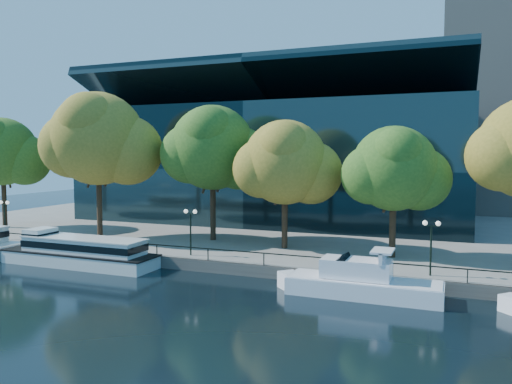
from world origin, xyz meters
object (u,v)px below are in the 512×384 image
at_px(tree_4, 396,170).
at_px(tree_1, 99,141).
at_px(cruiser_near, 357,281).
at_px(tour_boat, 76,251).
at_px(tree_2, 214,149).
at_px(tree_3, 286,164).
at_px(lamp_1, 191,221).
at_px(tree_0, 3,153).
at_px(lamp_2, 431,235).
at_px(lamp_0, 4,211).

bearing_deg(tree_4, tree_1, -177.71).
distance_m(tree_1, tree_4, 30.07).
bearing_deg(tree_4, cruiser_near, -98.60).
distance_m(tour_boat, cruiser_near, 24.94).
relative_size(cruiser_near, tree_2, 0.84).
bearing_deg(tree_2, tour_boat, -126.66).
distance_m(cruiser_near, tree_1, 31.37).
relative_size(tour_boat, tree_3, 1.35).
bearing_deg(lamp_1, cruiser_near, -14.08).
bearing_deg(tree_3, cruiser_near, -49.64).
height_order(cruiser_near, tree_0, tree_0).
bearing_deg(tree_4, tree_0, 179.29).
xyz_separation_m(tour_boat, lamp_2, (29.58, 3.38, 2.67)).
distance_m(tree_4, lamp_0, 39.21).
height_order(tree_0, tree_4, tree_0).
xyz_separation_m(cruiser_near, lamp_0, (-37.11, 3.82, 2.93)).
distance_m(tour_boat, lamp_0, 12.91).
bearing_deg(tree_4, tree_3, 177.26).
height_order(lamp_0, lamp_1, same).
bearing_deg(tour_boat, lamp_2, 6.51).
distance_m(tree_2, lamp_2, 23.57).
bearing_deg(lamp_1, lamp_0, 180.00).
bearing_deg(cruiser_near, tour_boat, 179.00).
relative_size(tree_2, tree_3, 1.15).
bearing_deg(lamp_2, lamp_1, 180.00).
height_order(tree_3, lamp_1, tree_3).
bearing_deg(lamp_0, tree_3, 12.09).
xyz_separation_m(tour_boat, tree_0, (-19.13, 9.60, 8.66)).
relative_size(tree_2, tree_4, 1.23).
xyz_separation_m(tree_4, lamp_2, (3.21, -5.66, -4.48)).
distance_m(cruiser_near, tree_0, 46.06).
height_order(tree_0, lamp_2, tree_0).
bearing_deg(lamp_0, lamp_2, 0.00).
distance_m(cruiser_near, lamp_2, 6.69).
bearing_deg(tree_0, cruiser_near, -12.84).
height_order(tree_4, lamp_2, tree_4).
bearing_deg(tree_2, cruiser_near, -34.45).
bearing_deg(tour_boat, cruiser_near, -1.00).
height_order(tree_2, lamp_1, tree_2).
relative_size(lamp_1, lamp_2, 1.00).
relative_size(tree_3, lamp_2, 2.99).
xyz_separation_m(cruiser_near, tree_0, (-44.06, 10.04, 8.92)).
xyz_separation_m(cruiser_near, lamp_2, (4.65, 3.82, 2.93)).
xyz_separation_m(tour_boat, lamp_0, (-12.17, 3.38, 2.67)).
xyz_separation_m(tree_1, tree_2, (11.77, 3.19, -0.92)).
distance_m(tree_0, lamp_0, 11.09).
xyz_separation_m(cruiser_near, lamp_1, (-15.21, 3.82, 2.93)).
bearing_deg(tree_2, lamp_2, -19.71).
bearing_deg(tree_4, tour_boat, -161.07).
distance_m(tour_boat, tree_4, 28.78).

